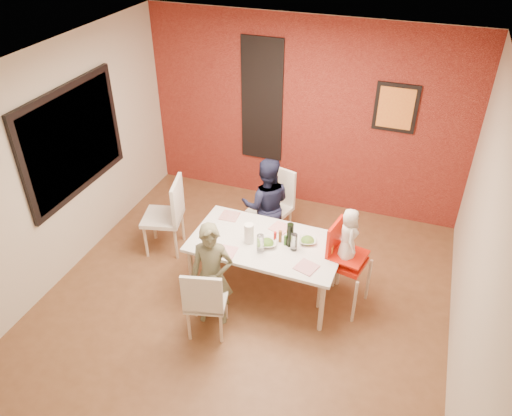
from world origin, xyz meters
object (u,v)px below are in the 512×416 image
(chair_far, at_px, (274,201))
(chair_left, at_px, (169,212))
(wine_bottle, at_px, (290,235))
(chair_near, at_px, (205,300))
(toddler, at_px, (349,236))
(dining_table, at_px, (266,246))
(high_chair, at_px, (343,258))
(child_far, at_px, (266,205))
(paper_towel_roll, at_px, (249,233))
(child_near, at_px, (212,276))

(chair_far, distance_m, chair_left, 1.36)
(wine_bottle, bearing_deg, chair_near, -124.31)
(chair_far, relative_size, toddler, 1.55)
(dining_table, xyz_separation_m, chair_left, (-1.40, 0.32, -0.06))
(chair_left, distance_m, wine_bottle, 1.71)
(high_chair, distance_m, child_far, 1.31)
(child_far, bearing_deg, wine_bottle, 106.62)
(dining_table, relative_size, child_far, 1.31)
(chair_far, bearing_deg, paper_towel_roll, -70.89)
(high_chair, distance_m, paper_towel_roll, 1.06)
(child_near, bearing_deg, high_chair, 16.25)
(chair_far, distance_m, high_chair, 1.44)
(dining_table, height_order, chair_left, chair_left)
(toddler, distance_m, wine_bottle, 0.63)
(chair_left, relative_size, child_far, 0.79)
(dining_table, xyz_separation_m, paper_towel_roll, (-0.18, -0.07, 0.18))
(chair_near, relative_size, chair_left, 0.87)
(dining_table, bearing_deg, chair_far, 103.21)
(chair_near, height_order, high_chair, high_chair)
(chair_far, height_order, chair_left, chair_left)
(high_chair, xyz_separation_m, child_far, (-1.12, 0.69, 0.01))
(chair_near, distance_m, paper_towel_roll, 0.89)
(chair_left, bearing_deg, chair_far, 106.96)
(wine_bottle, bearing_deg, toddler, 4.04)
(dining_table, height_order, chair_near, chair_near)
(dining_table, distance_m, wine_bottle, 0.33)
(toddler, bearing_deg, wine_bottle, 72.64)
(dining_table, height_order, high_chair, high_chair)
(toddler, distance_m, paper_towel_roll, 1.08)
(dining_table, relative_size, wine_bottle, 5.95)
(chair_near, xyz_separation_m, paper_towel_roll, (0.18, 0.81, 0.32))
(child_near, relative_size, child_far, 0.96)
(dining_table, height_order, wine_bottle, wine_bottle)
(dining_table, distance_m, chair_left, 1.44)
(chair_far, xyz_separation_m, chair_left, (-1.16, -0.70, 0.01))
(wine_bottle, bearing_deg, dining_table, -173.64)
(chair_far, relative_size, paper_towel_roll, 4.21)
(chair_left, bearing_deg, toddler, 69.76)
(chair_near, height_order, child_near, child_near)
(paper_towel_roll, bearing_deg, toddler, 7.62)
(chair_near, xyz_separation_m, toddler, (1.24, 0.96, 0.45))
(chair_far, xyz_separation_m, toddler, (1.12, -0.95, 0.39))
(high_chair, xyz_separation_m, wine_bottle, (-0.59, -0.05, 0.20))
(dining_table, height_order, child_near, child_near)
(child_far, bearing_deg, chair_left, 3.23)
(child_near, height_order, paper_towel_roll, child_near)
(child_near, distance_m, child_far, 1.42)
(high_chair, bearing_deg, child_far, 69.88)
(chair_near, xyz_separation_m, child_far, (0.10, 1.65, 0.15))
(dining_table, xyz_separation_m, child_near, (-0.38, -0.64, -0.01))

